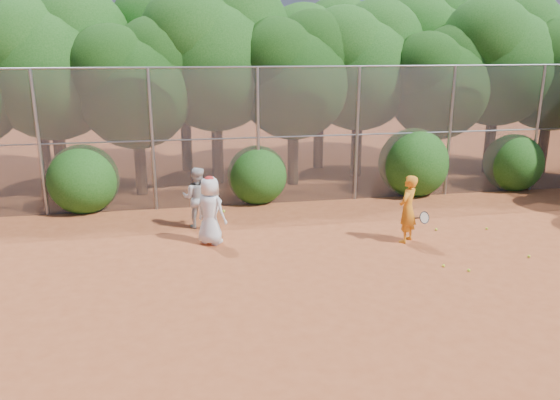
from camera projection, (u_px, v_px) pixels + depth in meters
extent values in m
plane|color=#9D4723|center=(352.00, 284.00, 10.87)|extent=(80.00, 80.00, 0.00)
cylinder|color=gray|center=(39.00, 144.00, 14.77)|extent=(0.09, 0.09, 4.00)
cylinder|color=gray|center=(152.00, 141.00, 15.30)|extent=(0.09, 0.09, 4.00)
cylinder|color=gray|center=(258.00, 138.00, 15.82)|extent=(0.09, 0.09, 4.00)
cylinder|color=gray|center=(357.00, 135.00, 16.35)|extent=(0.09, 0.09, 4.00)
cylinder|color=gray|center=(450.00, 132.00, 16.87)|extent=(0.09, 0.09, 4.00)
cylinder|color=gray|center=(537.00, 129.00, 17.40)|extent=(0.09, 0.09, 4.00)
cylinder|color=gray|center=(292.00, 67.00, 15.45)|extent=(20.00, 0.05, 0.05)
cylinder|color=gray|center=(292.00, 137.00, 16.00)|extent=(20.00, 0.04, 0.04)
cube|color=slate|center=(292.00, 137.00, 16.00)|extent=(20.00, 0.02, 4.00)
cylinder|color=black|center=(60.00, 154.00, 17.34)|extent=(0.38, 0.38, 2.52)
sphere|color=#184812|center=(52.00, 74.00, 16.66)|extent=(4.03, 4.03, 4.03)
sphere|color=#184812|center=(78.00, 40.00, 16.90)|extent=(3.23, 3.23, 3.23)
sphere|color=#184812|center=(21.00, 47.00, 16.03)|extent=(3.02, 3.02, 3.02)
cylinder|color=black|center=(140.00, 161.00, 17.16)|extent=(0.36, 0.36, 2.17)
sphere|color=black|center=(135.00, 92.00, 16.58)|extent=(3.47, 3.47, 3.47)
sphere|color=black|center=(157.00, 62.00, 16.79)|extent=(2.78, 2.78, 2.78)
sphere|color=black|center=(112.00, 69.00, 16.03)|extent=(2.60, 2.60, 2.60)
cylinder|color=black|center=(217.00, 145.00, 18.48)|extent=(0.39, 0.39, 2.66)
sphere|color=#184812|center=(215.00, 66.00, 17.76)|extent=(4.26, 4.26, 4.26)
sphere|color=#184812|center=(239.00, 32.00, 18.02)|extent=(3.40, 3.40, 3.40)
sphere|color=#184812|center=(191.00, 38.00, 17.09)|extent=(3.19, 3.19, 3.19)
cylinder|color=black|center=(293.00, 151.00, 18.40)|extent=(0.37, 0.37, 2.27)
sphere|color=black|center=(293.00, 84.00, 17.79)|extent=(3.64, 3.64, 3.64)
sphere|color=black|center=(313.00, 55.00, 18.01)|extent=(2.91, 2.91, 2.91)
sphere|color=black|center=(276.00, 61.00, 17.22)|extent=(2.73, 2.73, 2.73)
cylinder|color=black|center=(357.00, 142.00, 19.57)|extent=(0.38, 0.38, 2.45)
sphere|color=#184812|center=(359.00, 74.00, 18.91)|extent=(3.92, 3.92, 3.92)
sphere|color=#184812|center=(378.00, 44.00, 19.15)|extent=(3.14, 3.14, 3.14)
sphere|color=#184812|center=(343.00, 50.00, 18.30)|extent=(2.94, 2.94, 2.94)
cylinder|color=black|center=(434.00, 150.00, 19.11)|extent=(0.36, 0.36, 2.10)
sphere|color=black|center=(438.00, 90.00, 18.54)|extent=(3.36, 3.36, 3.36)
sphere|color=black|center=(454.00, 64.00, 18.75)|extent=(2.69, 2.69, 2.69)
sphere|color=black|center=(427.00, 70.00, 18.02)|extent=(2.52, 2.52, 2.52)
cylinder|color=black|center=(490.00, 138.00, 20.05)|extent=(0.39, 0.39, 2.59)
sphere|color=#184812|center=(498.00, 67.00, 19.35)|extent=(4.14, 4.14, 4.14)
sphere|color=#184812|center=(516.00, 37.00, 19.60)|extent=(3.32, 3.32, 3.32)
sphere|color=#184812|center=(486.00, 43.00, 18.70)|extent=(3.11, 3.11, 3.11)
cylinder|color=black|center=(544.00, 141.00, 20.15)|extent=(0.37, 0.37, 2.31)
sphere|color=black|center=(552.00, 79.00, 19.53)|extent=(3.70, 3.70, 3.70)
sphere|color=black|center=(544.00, 58.00, 18.95)|extent=(2.77, 2.77, 2.77)
cylinder|color=black|center=(44.00, 141.00, 19.32)|extent=(0.39, 0.39, 2.62)
sphere|color=#184812|center=(35.00, 66.00, 18.62)|extent=(4.20, 4.20, 4.20)
sphere|color=#184812|center=(59.00, 34.00, 18.87)|extent=(3.36, 3.36, 3.36)
sphere|color=#184812|center=(5.00, 41.00, 17.96)|extent=(3.15, 3.15, 3.15)
cylinder|color=black|center=(186.00, 133.00, 20.36)|extent=(0.40, 0.40, 2.80)
sphere|color=#184812|center=(182.00, 58.00, 19.61)|extent=(4.48, 4.48, 4.48)
sphere|color=#184812|center=(206.00, 26.00, 19.88)|extent=(3.58, 3.58, 3.58)
sphere|color=#184812|center=(158.00, 31.00, 18.91)|extent=(3.36, 3.36, 3.36)
cylinder|color=black|center=(318.00, 135.00, 20.90)|extent=(0.38, 0.38, 2.52)
sphere|color=#184812|center=(320.00, 69.00, 20.22)|extent=(4.03, 4.03, 4.03)
sphere|color=#184812|center=(338.00, 41.00, 20.46)|extent=(3.23, 3.23, 3.23)
sphere|color=#184812|center=(303.00, 46.00, 19.59)|extent=(3.02, 3.02, 3.02)
cylinder|color=black|center=(422.00, 127.00, 22.22)|extent=(0.40, 0.40, 2.73)
sphere|color=#184812|center=(427.00, 59.00, 21.49)|extent=(4.37, 4.37, 4.37)
sphere|color=#184812|center=(444.00, 31.00, 21.75)|extent=(3.49, 3.49, 3.49)
sphere|color=#184812|center=(413.00, 36.00, 20.80)|extent=(3.28, 3.28, 3.28)
sphere|color=#184812|center=(83.00, 176.00, 15.50)|extent=(2.00, 2.00, 2.00)
sphere|color=#184812|center=(257.00, 172.00, 16.41)|extent=(1.80, 1.80, 1.80)
sphere|color=#184812|center=(414.00, 160.00, 17.23)|extent=(2.20, 2.20, 2.20)
sphere|color=#184812|center=(513.00, 160.00, 17.88)|extent=(1.90, 1.90, 1.90)
imported|color=orange|center=(408.00, 209.00, 13.02)|extent=(0.71, 0.70, 1.65)
torus|color=black|center=(424.00, 218.00, 12.94)|extent=(0.33, 0.21, 0.30)
cylinder|color=black|center=(418.00, 218.00, 13.13)|extent=(0.12, 0.27, 0.12)
imported|color=silver|center=(210.00, 211.00, 12.90)|extent=(0.95, 0.91, 1.64)
ellipsoid|color=red|center=(209.00, 179.00, 12.69)|extent=(0.22, 0.22, 0.13)
sphere|color=#BED226|center=(224.00, 211.00, 12.75)|extent=(0.07, 0.07, 0.07)
imported|color=silver|center=(197.00, 198.00, 14.06)|extent=(0.90, 0.78, 1.60)
torus|color=black|center=(210.00, 200.00, 13.83)|extent=(0.33, 0.24, 0.27)
cylinder|color=black|center=(211.00, 203.00, 14.04)|extent=(0.08, 0.25, 0.18)
sphere|color=#BED226|center=(444.00, 266.00, 11.70)|extent=(0.07, 0.07, 0.07)
sphere|color=#BED226|center=(487.00, 229.00, 14.05)|extent=(0.07, 0.07, 0.07)
sphere|color=#BED226|center=(469.00, 270.00, 11.46)|extent=(0.07, 0.07, 0.07)
sphere|color=#BED226|center=(529.00, 256.00, 12.22)|extent=(0.07, 0.07, 0.07)
sphere|color=#BED226|center=(436.00, 229.00, 13.99)|extent=(0.07, 0.07, 0.07)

